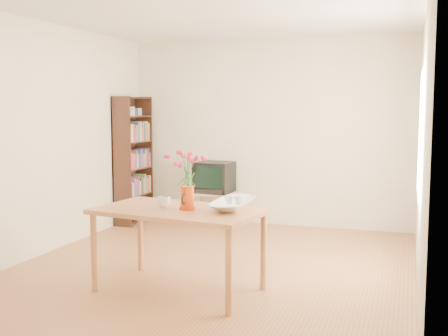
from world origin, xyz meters
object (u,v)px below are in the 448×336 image
(mug, at_px, (164,202))
(television, at_px, (215,177))
(bowl, at_px, (233,184))
(pitcher, at_px, (187,199))
(table, at_px, (179,217))

(mug, distance_m, television, 2.84)
(bowl, bearing_deg, pitcher, -152.06)
(pitcher, distance_m, bowl, 0.43)
(mug, bearing_deg, television, -88.02)
(pitcher, bearing_deg, mug, 167.78)
(pitcher, relative_size, mug, 1.76)
(television, bearing_deg, pitcher, -72.09)
(table, distance_m, bowl, 0.57)
(pitcher, bearing_deg, table, 170.70)
(pitcher, bearing_deg, television, 102.65)
(table, distance_m, television, 2.90)
(bowl, distance_m, television, 2.88)
(table, xyz_separation_m, pitcher, (0.09, -0.01, 0.18))
(pitcher, distance_m, television, 2.94)
(mug, relative_size, bowl, 0.26)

